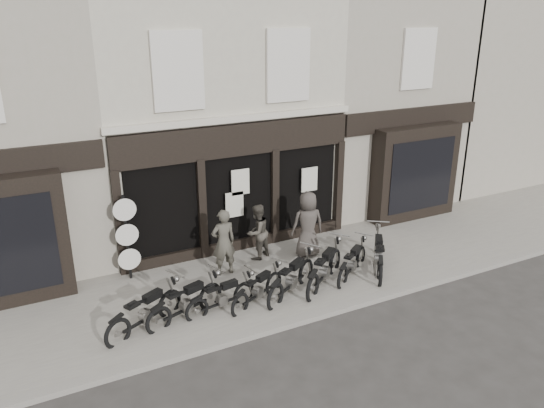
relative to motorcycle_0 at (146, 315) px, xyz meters
name	(u,v)px	position (x,y,z in m)	size (l,w,h in m)	color
ground_plane	(287,295)	(3.59, -0.06, -0.42)	(90.00, 90.00, 0.00)	#2D2B28
pavement	(271,279)	(3.59, 0.84, -0.36)	(30.00, 4.20, 0.12)	slate
kerb	(312,317)	(3.59, -1.31, -0.36)	(30.00, 0.25, 0.13)	gray
central_building	(200,102)	(3.59, 5.89, 3.66)	(7.30, 6.22, 8.34)	#B3AD99
neighbour_right	(361,91)	(9.94, 5.84, 3.62)	(5.60, 6.73, 8.34)	gray
filler_right	(510,77)	(18.09, 5.94, 3.68)	(11.00, 6.00, 8.20)	gray
motorcycle_0	(146,315)	(0.00, 0.00, 0.00)	(2.04, 1.27, 1.06)	black
motorcycle_1	(186,305)	(0.95, -0.01, -0.01)	(2.09, 1.01, 1.04)	black
motorcycle_2	(222,299)	(1.82, -0.07, -0.05)	(1.93, 0.63, 0.93)	black
motorcycle_3	(258,291)	(2.74, -0.13, -0.05)	(1.81, 1.10, 0.94)	black
motorcycle_4	(292,281)	(3.69, -0.13, 0.01)	(2.02, 1.41, 1.08)	black
motorcycle_5	(325,271)	(4.69, -0.10, 0.03)	(2.02, 1.65, 1.13)	black
motorcycle_6	(352,265)	(5.63, -0.02, -0.03)	(1.79, 1.38, 0.98)	black
motorcycle_7	(378,257)	(6.47, -0.06, 0.03)	(1.59, 2.05, 1.13)	black
man_left	(223,242)	(2.55, 1.58, 0.62)	(0.67, 0.44, 1.85)	#434037
man_centre	(257,232)	(3.77, 2.05, 0.51)	(0.79, 0.61, 1.62)	#3E3A32
man_right	(308,224)	(5.14, 1.56, 0.67)	(0.95, 0.62, 1.93)	#3E3833
advert_sign_post	(128,241)	(0.22, 2.46, 0.78)	(0.60, 0.39, 2.46)	black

